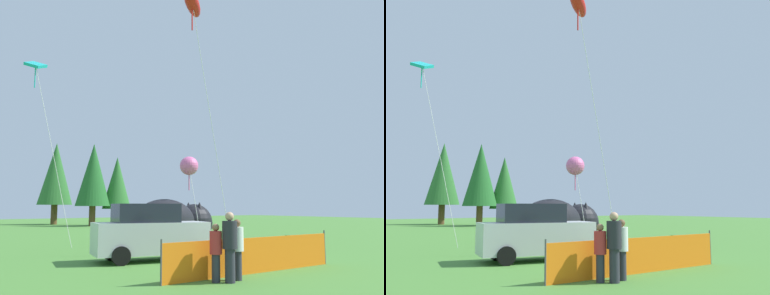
# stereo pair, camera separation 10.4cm
# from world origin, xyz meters

# --- Properties ---
(ground_plane) EXTENTS (120.00, 120.00, 0.00)m
(ground_plane) POSITION_xyz_m (0.00, 0.00, 0.00)
(ground_plane) COLOR #477F33
(parked_car) EXTENTS (4.56, 2.62, 2.16)m
(parked_car) POSITION_xyz_m (-2.68, 1.62, 1.06)
(parked_car) COLOR #B7BCC1
(parked_car) RESTS_ON ground
(folding_chair) EXTENTS (0.58, 0.58, 0.90)m
(folding_chair) POSITION_xyz_m (2.30, -0.91, 0.55)
(folding_chair) COLOR #267F33
(folding_chair) RESTS_ON ground
(inflatable_cat) EXTENTS (6.42, 4.29, 2.43)m
(inflatable_cat) POSITION_xyz_m (1.75, 6.69, 1.12)
(inflatable_cat) COLOR black
(inflatable_cat) RESTS_ON ground
(safety_fence) EXTENTS (7.06, 0.15, 1.20)m
(safety_fence) POSITION_xyz_m (-1.48, -2.86, 0.55)
(safety_fence) COLOR orange
(safety_fence) RESTS_ON ground
(spectator_in_white_shirt) EXTENTS (0.37, 0.37, 1.69)m
(spectator_in_white_shirt) POSITION_xyz_m (-2.81, -3.48, 0.92)
(spectator_in_white_shirt) COLOR #2D2D38
(spectator_in_white_shirt) RESTS_ON ground
(spectator_in_green_shirt) EXTENTS (0.34, 0.34, 1.58)m
(spectator_in_green_shirt) POSITION_xyz_m (-3.51, -3.38, 0.86)
(spectator_in_green_shirt) COLOR #2D2D38
(spectator_in_green_shirt) RESTS_ON ground
(spectator_in_blue_shirt) EXTENTS (0.41, 0.41, 1.90)m
(spectator_in_blue_shirt) POSITION_xyz_m (-3.24, -3.66, 1.04)
(spectator_in_blue_shirt) COLOR #2D2D38
(spectator_in_blue_shirt) RESTS_ON ground
(kite_pink_octopus) EXTENTS (0.99, 1.86, 4.69)m
(kite_pink_octopus) POSITION_xyz_m (2.07, 5.62, 4.18)
(kite_pink_octopus) COLOR silver
(kite_pink_octopus) RESTS_ON ground
(kite_teal_diamond) EXTENTS (2.19, 3.02, 10.18)m
(kite_teal_diamond) POSITION_xyz_m (-4.66, 10.72, 9.58)
(kite_teal_diamond) COLOR silver
(kite_teal_diamond) RESTS_ON ground
(kite_red_lizard) EXTENTS (3.35, 1.61, 11.75)m
(kite_red_lizard) POSITION_xyz_m (-0.40, 1.96, 11.10)
(kite_red_lizard) COLOR silver
(kite_red_lizard) RESTS_ON ground
(horizon_tree_west) EXTENTS (3.12, 3.12, 7.44)m
(horizon_tree_west) POSITION_xyz_m (9.94, 30.10, 4.57)
(horizon_tree_west) COLOR brown
(horizon_tree_west) RESTS_ON ground
(horizon_tree_mid) EXTENTS (3.64, 3.64, 8.68)m
(horizon_tree_mid) POSITION_xyz_m (7.13, 30.05, 5.33)
(horizon_tree_mid) COLOR brown
(horizon_tree_mid) RESTS_ON ground
(horizon_tree_northeast) EXTENTS (3.90, 3.90, 9.30)m
(horizon_tree_northeast) POSITION_xyz_m (5.11, 36.06, 5.71)
(horizon_tree_northeast) COLOR brown
(horizon_tree_northeast) RESTS_ON ground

